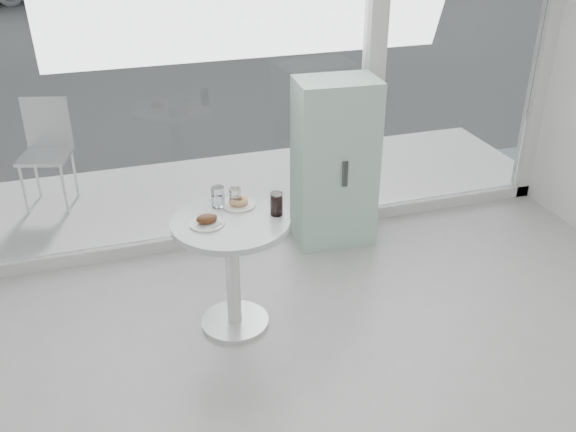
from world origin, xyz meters
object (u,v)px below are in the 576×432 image
object	(u,v)px
patio_chair	(46,146)
water_tumbler_b	(235,198)
mint_cabinet	(335,163)
water_tumbler_a	(218,198)
cola_glass	(276,204)
main_table	(232,251)
plate_fritter	(207,221)
plate_donut	(239,203)

from	to	relation	value
patio_chair	water_tumbler_b	size ratio (longest dim) A/B	7.66
mint_cabinet	water_tumbler_a	bearing A→B (deg)	-143.35
water_tumbler_a	cola_glass	xyz separation A→B (m)	(0.31, -0.22, 0.01)
main_table	water_tumbler_b	bearing A→B (deg)	66.88
patio_chair	water_tumbler_b	distance (m)	2.31
main_table	mint_cabinet	bearing A→B (deg)	40.53
mint_cabinet	water_tumbler_a	world-z (taller)	mint_cabinet
water_tumbler_a	mint_cabinet	bearing A→B (deg)	32.67
patio_chair	water_tumbler_a	distance (m)	2.23
plate_fritter	plate_donut	bearing A→B (deg)	38.00
mint_cabinet	plate_donut	world-z (taller)	mint_cabinet
water_tumbler_b	plate_fritter	bearing A→B (deg)	-138.53
mint_cabinet	plate_fritter	world-z (taller)	mint_cabinet
plate_donut	water_tumbler_a	bearing A→B (deg)	165.82
plate_fritter	water_tumbler_b	distance (m)	0.29
plate_donut	water_tumbler_b	size ratio (longest dim) A/B	1.75
main_table	plate_fritter	size ratio (longest dim) A/B	3.76
water_tumbler_a	water_tumbler_b	bearing A→B (deg)	-12.58
plate_donut	water_tumbler_b	bearing A→B (deg)	157.27
mint_cabinet	patio_chair	distance (m)	2.47
mint_cabinet	patio_chair	world-z (taller)	mint_cabinet
plate_fritter	plate_donut	size ratio (longest dim) A/B	0.98
patio_chair	cola_glass	bearing A→B (deg)	-41.16
plate_donut	cola_glass	size ratio (longest dim) A/B	1.43
mint_cabinet	water_tumbler_a	distance (m)	1.25
main_table	mint_cabinet	xyz separation A→B (m)	(1.01, 0.87, 0.10)
main_table	plate_donut	xyz separation A→B (m)	(0.09, 0.17, 0.24)
mint_cabinet	plate_donut	size ratio (longest dim) A/B	6.26
patio_chair	water_tumbler_b	world-z (taller)	patio_chair
main_table	cola_glass	distance (m)	0.41
plate_donut	cola_glass	xyz separation A→B (m)	(0.19, -0.18, 0.05)
plate_donut	cola_glass	world-z (taller)	cola_glass
main_table	plate_fritter	distance (m)	0.28
water_tumbler_b	mint_cabinet	bearing A→B (deg)	36.37
mint_cabinet	plate_donut	distance (m)	1.16
water_tumbler_b	main_table	bearing A→B (deg)	-113.12
water_tumbler_b	cola_glass	distance (m)	0.29
main_table	water_tumbler_a	xyz separation A→B (m)	(-0.03, 0.20, 0.28)
mint_cabinet	plate_fritter	xyz separation A→B (m)	(-1.15, -0.88, 0.14)
plate_fritter	plate_donut	world-z (taller)	plate_fritter
mint_cabinet	water_tumbler_a	size ratio (longest dim) A/B	9.86
water_tumbler_a	water_tumbler_b	xyz separation A→B (m)	(0.10, -0.02, -0.01)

